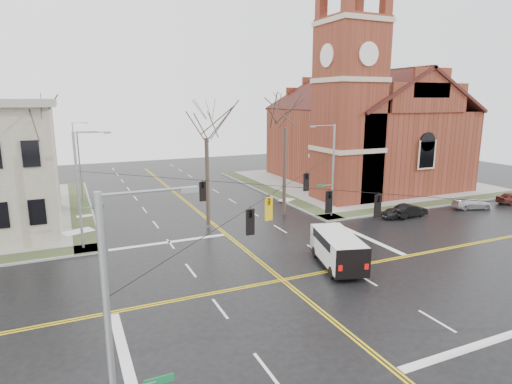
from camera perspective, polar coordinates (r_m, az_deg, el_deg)
name	(u,v)px	position (r m, az deg, el deg)	size (l,w,h in m)	color
ground	(282,280)	(28.34, 3.55, -11.63)	(120.00, 120.00, 0.00)	black
sidewalks	(283,279)	(28.31, 3.56, -11.49)	(80.00, 80.00, 0.17)	gray
road_markings	(282,280)	(28.33, 3.55, -11.62)	(100.00, 100.00, 0.01)	gold
church	(360,122)	(60.38, 13.73, 9.02)	(24.28, 27.48, 27.50)	maroon
signal_pole_ne	(332,168)	(42.15, 10.04, 3.17)	(2.75, 0.22, 9.00)	gray
signal_pole_nw	(80,187)	(35.01, -22.36, 0.60)	(2.75, 0.22, 9.00)	gray
signal_pole_sw	(116,339)	(13.14, -18.18, -18.09)	(2.75, 0.22, 9.00)	gray
span_wires	(284,186)	(26.45, 3.73, 0.75)	(23.02, 23.02, 0.03)	black
traffic_signals	(289,200)	(26.03, 4.39, -1.13)	(8.21, 8.26, 1.30)	black
streetlight_north_a	(81,164)	(51.39, -22.31, 3.50)	(2.30, 0.20, 8.00)	gray
streetlight_north_b	(75,146)	(71.25, -22.96, 5.64)	(2.30, 0.20, 8.00)	gray
cargo_van	(336,247)	(30.75, 10.68, -7.18)	(3.84, 6.37, 2.28)	white
parked_car_a	(396,213)	(44.27, 18.21, -2.65)	(1.29, 3.22, 1.10)	black
parked_car_b	(409,210)	(45.23, 19.78, -2.33)	(1.37, 3.92, 1.29)	black
parked_car_c	(472,203)	(51.17, 26.81, -1.36)	(1.66, 4.09, 1.19)	#BDBDBF
tree_nw_far	(42,132)	(36.79, -26.60, 7.22)	(4.00, 4.00, 12.53)	#31271F
tree_nw_near	(206,132)	(38.17, -6.65, 7.96)	(4.00, 4.00, 11.98)	#31271F
tree_ne	(285,121)	(42.06, 3.91, 9.37)	(4.00, 4.00, 12.98)	#31271F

